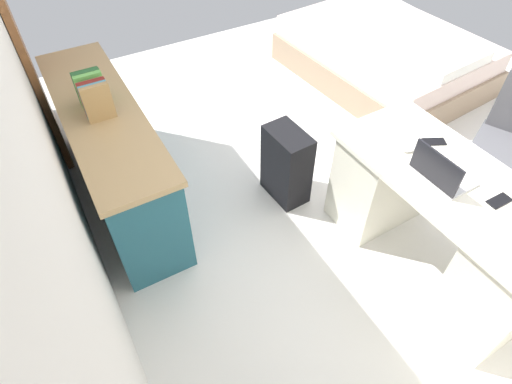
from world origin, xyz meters
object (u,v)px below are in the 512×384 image
laptop (440,172)px  cell_phone_near_laptop (499,201)px  cell_phone_by_mouse (434,142)px  computer_mouse (410,148)px  credenza (113,155)px  desk (438,222)px  figurine_small (84,79)px  bed (384,56)px  suitcase_black (286,165)px  office_chair (507,151)px

laptop → cell_phone_near_laptop: laptop is taller
cell_phone_near_laptop → cell_phone_by_mouse: same height
computer_mouse → cell_phone_near_laptop: size_ratio=0.74×
cell_phone_near_laptop → credenza: bearing=42.5°
desk → laptop: size_ratio=4.61×
computer_mouse → figurine_small: bearing=42.3°
bed → suitcase_black: size_ratio=3.43×
suitcase_black → laptop: 1.12m
credenza → cell_phone_by_mouse: (-1.28, -1.69, 0.36)m
office_chair → credenza: bearing=60.9°
office_chair → bed: (1.70, -0.40, -0.18)m
desk → computer_mouse: size_ratio=14.58×
bed → cell_phone_by_mouse: size_ratio=14.78×
laptop → office_chair: bearing=-81.2°
suitcase_black → cell_phone_near_laptop: size_ratio=4.31×
cell_phone_by_mouse → figurine_small: figurine_small is taller
computer_mouse → credenza: bearing=48.4°
suitcase_black → cell_phone_near_laptop: bearing=-159.5°
credenza → figurine_small: size_ratio=16.36×
desk → suitcase_black: desk is taller
credenza → computer_mouse: 2.00m
suitcase_black → cell_phone_by_mouse: 1.02m
credenza → figurine_small: (0.31, 0.00, 0.45)m
computer_mouse → office_chair: bearing=-98.1°
cell_phone_near_laptop → figurine_small: bearing=38.1°
office_chair → credenza: 2.81m
cell_phone_near_laptop → figurine_small: size_ratio=1.24×
credenza → computer_mouse: (-1.26, -1.50, 0.37)m
cell_phone_near_laptop → desk: bearing=17.1°
office_chair → credenza: size_ratio=0.52×
credenza → cell_phone_near_laptop: (-1.80, -1.62, 0.36)m
suitcase_black → cell_phone_by_mouse: size_ratio=4.31×
laptop → computer_mouse: laptop is taller
bed → figurine_small: bearing=90.6°
office_chair → computer_mouse: 1.02m
suitcase_black → laptop: laptop is taller
office_chair → suitcase_black: bearing=60.8°
suitcase_black → laptop: bearing=-160.9°
desk → figurine_small: (1.89, 1.56, 0.46)m
laptop → computer_mouse: bearing=-7.4°
bed → figurine_small: (-0.03, 2.85, 0.61)m
bed → office_chair: bearing=166.9°
cell_phone_by_mouse → figurine_small: 2.32m
credenza → bed: size_ratio=0.90×
figurine_small → cell_phone_near_laptop: bearing=-142.4°
desk → figurine_small: bearing=39.5°
credenza → computer_mouse: size_ratio=18.00×
laptop → computer_mouse: 0.27m
credenza → desk: bearing=-135.5°
bed → credenza: bearing=96.7°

